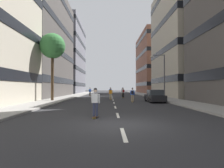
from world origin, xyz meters
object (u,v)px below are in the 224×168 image
Objects in this scene: skater_1 at (111,93)px; streetlamp_right at (162,72)px; street_tree_near at (53,47)px; skater_3 at (110,91)px; skater_0 at (90,91)px; skater_4 at (122,91)px; skater_5 at (132,94)px; parked_car_near at (155,96)px; skater_2 at (95,101)px; skater_6 at (123,92)px.

streetlamp_right is at bearing 1.87° from skater_1.
skater_3 is (7.61, 14.82, -6.14)m from street_tree_near.
skater_0 and skater_4 have the same top height.
street_tree_near reaches higher than skater_5.
parked_car_near is 2.47× the size of skater_4.
skater_3 is (1.06, 28.30, 0.00)m from skater_2.
street_tree_near is at bearing 173.19° from skater_5.
skater_5 is (6.90, -16.33, 0.03)m from skater_0.
skater_2 is (-6.43, -12.07, 0.29)m from parked_car_near.
skater_4 is 11.24m from skater_6.
street_tree_near is 4.89× the size of skater_1.
skater_4 is 1.00× the size of skater_5.
skater_5 is (-0.16, -20.04, 0.03)m from skater_4.
parked_car_near is at bearing -38.89° from skater_1.
streetlamp_right is 3.65× the size of skater_2.
skater_5 reaches higher than parked_car_near.
skater_3 is at bearing 106.43° from skater_6.
parked_car_near is 2.47× the size of skater_5.
street_tree_near is 15.77m from streetlamp_right.
skater_0 is at bearing 134.73° from streetlamp_right.
skater_3 is at bearing 87.86° from skater_2.
skater_1 and skater_4 have the same top height.
street_tree_near is at bearing 115.93° from skater_2.
street_tree_near is 4.89× the size of skater_5.
streetlamp_right reaches higher than skater_1.
skater_5 is at bearing 73.20° from skater_2.
skater_5 is (-2.73, 0.19, 0.32)m from parked_car_near.
street_tree_near is 4.89× the size of skater_0.
streetlamp_right is 17.06m from skater_0.
skater_4 is at bearing 61.03° from street_tree_near.
skater_3 is at bearing 89.86° from skater_1.
parked_car_near is 2.47× the size of skater_1.
street_tree_near is at bearing -102.53° from skater_0.
parked_car_near is 9.58m from skater_6.
parked_car_near is at bearing -59.77° from skater_0.
streetlamp_right is (15.16, 3.19, -2.98)m from street_tree_near.
skater_0 is at bearing 96.38° from skater_2.
skater_4 and skater_5 have the same top height.
skater_5 is at bearing -80.64° from skater_3.
skater_1 is 1.00× the size of skater_6.
skater_2 is 28.32m from skater_3.
streetlamp_right is 14.22m from skater_3.
skater_1 and skater_2 have the same top height.
street_tree_near is (-12.98, 1.41, 6.42)m from parked_car_near.
streetlamp_right is 3.65× the size of skater_1.
skater_1 is 4.95m from skater_5.
skater_2 is at bearing -96.82° from skater_4.
skater_4 is (3.86, 32.30, 0.00)m from skater_2.
skater_5 is at bearing -6.81° from street_tree_near.
skater_6 is at bearing 37.96° from street_tree_near.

